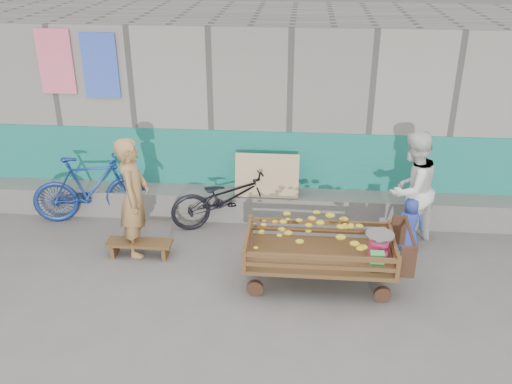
# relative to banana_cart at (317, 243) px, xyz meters

# --- Properties ---
(ground) EXTENTS (80.00, 80.00, 0.00)m
(ground) POSITION_rel_banana_cart_xyz_m (-1.07, -0.54, -0.62)
(ground) COLOR #5F5C57
(ground) RESTS_ON ground
(building_wall) EXTENTS (12.00, 3.50, 3.00)m
(building_wall) POSITION_rel_banana_cart_xyz_m (-1.07, 3.51, 0.85)
(building_wall) COLOR gray
(building_wall) RESTS_ON ground
(banana_cart) EXTENTS (2.15, 0.98, 0.92)m
(banana_cart) POSITION_rel_banana_cart_xyz_m (0.00, 0.00, 0.00)
(banana_cart) COLOR brown
(banana_cart) RESTS_ON ground
(bench) EXTENTS (0.94, 0.28, 0.23)m
(bench) POSITION_rel_banana_cart_xyz_m (-2.53, 0.46, -0.45)
(bench) COLOR brown
(bench) RESTS_ON ground
(vendor_man) EXTENTS (0.47, 0.67, 1.77)m
(vendor_man) POSITION_rel_banana_cart_xyz_m (-2.58, 0.60, 0.26)
(vendor_man) COLOR #AB7F4A
(vendor_man) RESTS_ON ground
(woman) EXTENTS (1.08, 1.07, 1.76)m
(woman) POSITION_rel_banana_cart_xyz_m (1.37, 1.20, 0.26)
(woman) COLOR white
(woman) RESTS_ON ground
(child) EXTENTS (0.42, 0.28, 0.84)m
(child) POSITION_rel_banana_cart_xyz_m (1.37, 0.98, -0.20)
(child) COLOR #2B3CA0
(child) RESTS_ON ground
(bicycle_dark) EXTENTS (1.92, 1.22, 0.95)m
(bicycle_dark) POSITION_rel_banana_cart_xyz_m (-1.37, 1.51, -0.14)
(bicycle_dark) COLOR black
(bicycle_dark) RESTS_ON ground
(bicycle_blue) EXTENTS (1.90, 0.96, 1.10)m
(bicycle_blue) POSITION_rel_banana_cart_xyz_m (-3.57, 1.51, -0.07)
(bicycle_blue) COLOR navy
(bicycle_blue) RESTS_ON ground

